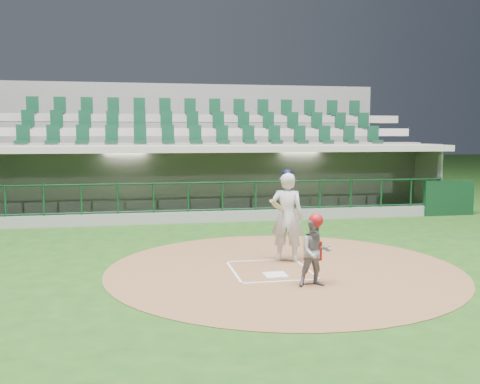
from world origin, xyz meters
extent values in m
plane|color=#1C4513|center=(0.00, 0.00, 0.00)|extent=(120.00, 120.00, 0.00)
cylinder|color=brown|center=(0.30, -0.20, 0.01)|extent=(7.20, 7.20, 0.01)
cube|color=white|center=(0.00, -0.70, 0.02)|extent=(0.43, 0.43, 0.02)
cube|color=white|center=(-0.75, -0.30, 0.02)|extent=(0.05, 1.80, 0.01)
cube|color=silver|center=(0.75, -0.30, 0.02)|extent=(0.05, 1.80, 0.01)
cube|color=white|center=(0.00, 0.55, 0.02)|extent=(1.55, 0.05, 0.01)
cube|color=white|center=(0.00, -1.15, 0.02)|extent=(1.55, 0.05, 0.01)
cube|color=gray|center=(0.00, 7.50, -0.55)|extent=(15.00, 3.00, 0.10)
cube|color=slate|center=(0.00, 9.10, 0.85)|extent=(15.00, 0.20, 2.70)
cube|color=#B4B2A0|center=(0.00, 8.98, 1.10)|extent=(13.50, 0.04, 0.90)
cube|color=gray|center=(7.50, 7.50, 0.85)|extent=(0.20, 3.00, 2.70)
cube|color=#A8A498|center=(0.00, 7.25, 2.30)|extent=(15.40, 3.50, 0.20)
cube|color=gray|center=(0.00, 5.95, 0.15)|extent=(15.00, 0.15, 0.40)
cube|color=black|center=(0.00, 5.95, 1.73)|extent=(15.00, 0.01, 0.95)
cube|color=brown|center=(0.00, 8.55, -0.28)|extent=(12.75, 0.40, 0.45)
cube|color=white|center=(-3.00, 7.50, 2.17)|extent=(1.30, 0.35, 0.04)
cube|color=white|center=(3.00, 7.50, 2.17)|extent=(1.30, 0.35, 0.04)
cube|color=black|center=(7.80, 5.90, 0.60)|extent=(1.80, 0.18, 1.20)
imported|color=#9E1114|center=(-6.07, 8.22, 0.46)|extent=(1.34, 0.90, 1.92)
imported|color=maroon|center=(-2.42, 8.35, 0.40)|extent=(1.09, 0.53, 1.79)
imported|color=maroon|center=(2.35, 8.39, 0.26)|extent=(0.75, 0.49, 1.52)
imported|color=maroon|center=(5.67, 8.35, 0.33)|extent=(1.60, 1.01, 1.65)
cube|color=slate|center=(0.00, 10.75, 1.15)|extent=(17.00, 6.50, 2.50)
cube|color=gray|center=(0.00, 9.25, 2.30)|extent=(16.60, 0.95, 0.30)
cube|color=#B0A99F|center=(0.00, 10.20, 2.85)|extent=(16.60, 0.95, 0.30)
cube|color=gray|center=(0.00, 11.15, 3.40)|extent=(16.60, 0.95, 0.30)
cube|color=slate|center=(0.00, 14.10, 2.53)|extent=(17.00, 0.25, 5.05)
imported|color=silver|center=(0.54, 0.40, 0.98)|extent=(0.83, 0.70, 1.93)
sphere|color=black|center=(0.54, 0.40, 1.88)|extent=(0.28, 0.28, 0.28)
cylinder|color=tan|center=(0.29, 0.15, 1.25)|extent=(0.58, 0.79, 0.39)
imported|color=gray|center=(0.52, -1.54, 0.64)|extent=(0.61, 0.48, 1.25)
sphere|color=#B31319|center=(0.52, -1.54, 1.21)|extent=(0.26, 0.26, 0.26)
cube|color=#A31911|center=(0.52, -1.39, 0.62)|extent=(0.32, 0.10, 0.35)
camera|label=1|loc=(-2.56, -10.54, 2.71)|focal=40.00mm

